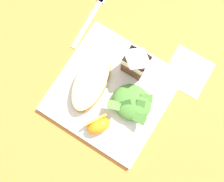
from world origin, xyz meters
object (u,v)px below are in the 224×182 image
object	(u,v)px
white_plate	(112,92)
paper_napkin	(188,71)
milk_carton	(136,62)
cheesy_pizza_bread	(91,81)
green_salad_pile	(131,104)
metal_fork	(93,14)
orange_wedge_front	(98,125)

from	to	relation	value
white_plate	paper_napkin	size ratio (longest dim) A/B	2.55
paper_napkin	milk_carton	bearing A→B (deg)	-149.65
milk_carton	cheesy_pizza_bread	bearing A→B (deg)	-128.97
cheesy_pizza_bread	milk_carton	bearing A→B (deg)	51.03
green_salad_pile	paper_napkin	distance (m)	0.18
paper_napkin	metal_fork	xyz separation A→B (m)	(-0.30, 0.00, 0.00)
white_plate	milk_carton	distance (m)	0.11
cheesy_pizza_bread	milk_carton	distance (m)	0.12
green_salad_pile	paper_napkin	xyz separation A→B (m)	(0.08, 0.16, -0.03)
cheesy_pizza_bread	metal_fork	size ratio (longest dim) A/B	0.96
cheesy_pizza_bread	orange_wedge_front	size ratio (longest dim) A/B	2.59
paper_napkin	metal_fork	world-z (taller)	metal_fork
paper_napkin	green_salad_pile	bearing A→B (deg)	-117.47
green_salad_pile	milk_carton	bearing A→B (deg)	116.28
orange_wedge_front	white_plate	bearing A→B (deg)	101.26
paper_napkin	metal_fork	bearing A→B (deg)	179.67
white_plate	milk_carton	world-z (taller)	milk_carton
cheesy_pizza_bread	orange_wedge_front	xyz separation A→B (m)	(0.07, -0.08, 0.00)
cheesy_pizza_bread	paper_napkin	xyz separation A→B (m)	(0.20, 0.16, -0.03)
orange_wedge_front	paper_napkin	world-z (taller)	orange_wedge_front
white_plate	orange_wedge_front	xyz separation A→B (m)	(0.02, -0.09, 0.03)
milk_carton	orange_wedge_front	bearing A→B (deg)	-89.16
cheesy_pizza_bread	green_salad_pile	distance (m)	0.11
green_salad_pile	metal_fork	size ratio (longest dim) A/B	0.55
milk_carton	metal_fork	distance (m)	0.21
white_plate	green_salad_pile	xyz separation A→B (m)	(0.06, -0.00, 0.03)
milk_carton	orange_wedge_front	size ratio (longest dim) A/B	1.57
cheesy_pizza_bread	metal_fork	world-z (taller)	cheesy_pizza_bread
green_salad_pile	orange_wedge_front	xyz separation A→B (m)	(-0.04, -0.09, -0.00)
orange_wedge_front	paper_napkin	xyz separation A→B (m)	(0.12, 0.25, -0.03)
milk_carton	metal_fork	bearing A→B (deg)	157.03
orange_wedge_front	metal_fork	world-z (taller)	orange_wedge_front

